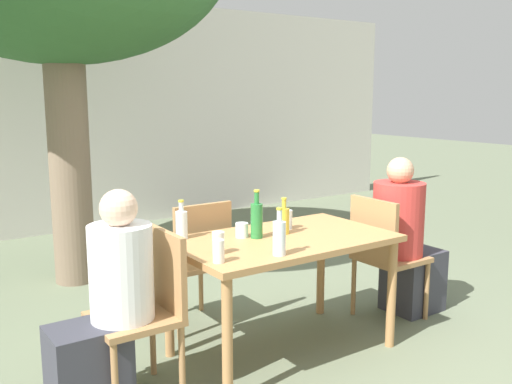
{
  "coord_description": "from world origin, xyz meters",
  "views": [
    {
      "loc": [
        -2.14,
        -2.8,
        1.68
      ],
      "look_at": [
        0.0,
        0.3,
        1.02
      ],
      "focal_mm": 40.0,
      "sensor_mm": 36.0,
      "label": 1
    }
  ],
  "objects": [
    {
      "name": "ground_plane",
      "position": [
        0.0,
        0.0,
        0.0
      ],
      "size": [
        30.0,
        30.0,
        0.0
      ],
      "primitive_type": "plane",
      "color": "#667056"
    },
    {
      "name": "patio_chair_1",
      "position": [
        0.93,
        0.0,
        0.53
      ],
      "size": [
        0.44,
        0.44,
        0.93
      ],
      "rotation": [
        0.0,
        0.0,
        1.57
      ],
      "color": "#A87A4C",
      "rests_on": "ground_plane"
    },
    {
      "name": "patio_chair_0",
      "position": [
        -0.93,
        0.0,
        0.53
      ],
      "size": [
        0.44,
        0.44,
        0.93
      ],
      "rotation": [
        0.0,
        0.0,
        -1.57
      ],
      "color": "#A87A4C",
      "rests_on": "ground_plane"
    },
    {
      "name": "oil_cruet_0",
      "position": [
        0.06,
        0.07,
        0.86
      ],
      "size": [
        0.07,
        0.07,
        0.24
      ],
      "color": "gold",
      "rests_on": "dining_table_front"
    },
    {
      "name": "green_bottle_3",
      "position": [
        -0.15,
        0.08,
        0.89
      ],
      "size": [
        0.08,
        0.08,
        0.31
      ],
      "color": "#287A38",
      "rests_on": "dining_table_front"
    },
    {
      "name": "water_bottle_1",
      "position": [
        -0.26,
        -0.31,
        0.88
      ],
      "size": [
        0.07,
        0.07,
        0.28
      ],
      "color": "silver",
      "rests_on": "dining_table_front"
    },
    {
      "name": "water_bottle_2",
      "position": [
        -0.54,
        0.34,
        0.87
      ],
      "size": [
        0.07,
        0.07,
        0.25
      ],
      "color": "silver",
      "rests_on": "dining_table_front"
    },
    {
      "name": "person_seated_1",
      "position": [
        1.17,
        -0.0,
        0.55
      ],
      "size": [
        0.59,
        0.38,
        1.21
      ],
      "rotation": [
        0.0,
        0.0,
        1.57
      ],
      "color": "#383842",
      "rests_on": "ground_plane"
    },
    {
      "name": "drinking_glass_0",
      "position": [
        -0.53,
        -0.09,
        0.83
      ],
      "size": [
        0.07,
        0.07,
        0.13
      ],
      "color": "silver",
      "rests_on": "dining_table_front"
    },
    {
      "name": "drinking_glass_3",
      "position": [
        0.16,
        0.16,
        0.83
      ],
      "size": [
        0.07,
        0.07,
        0.13
      ],
      "color": "white",
      "rests_on": "dining_table_front"
    },
    {
      "name": "patio_chair_2",
      "position": [
        -0.28,
        0.65,
        0.53
      ],
      "size": [
        0.44,
        0.44,
        0.93
      ],
      "rotation": [
        0.0,
        0.0,
        3.14
      ],
      "color": "#A87A4C",
      "rests_on": "ground_plane"
    },
    {
      "name": "cafe_building_wall",
      "position": [
        0.0,
        4.11,
        1.4
      ],
      "size": [
        10.0,
        0.08,
        2.8
      ],
      "color": "beige",
      "rests_on": "ground_plane"
    },
    {
      "name": "dining_table_front",
      "position": [
        0.0,
        0.0,
        0.68
      ],
      "size": [
        1.4,
        0.83,
        0.77
      ],
      "color": "#B27F4C",
      "rests_on": "ground_plane"
    },
    {
      "name": "drinking_glass_1",
      "position": [
        -0.21,
        0.15,
        0.82
      ],
      "size": [
        0.08,
        0.08,
        0.09
      ],
      "color": "white",
      "rests_on": "dining_table_front"
    },
    {
      "name": "person_seated_0",
      "position": [
        -1.17,
        -0.0,
        0.53
      ],
      "size": [
        0.57,
        0.34,
        1.19
      ],
      "rotation": [
        0.0,
        0.0,
        -1.57
      ],
      "color": "#383842",
      "rests_on": "ground_plane"
    },
    {
      "name": "drinking_glass_2",
      "position": [
        -0.62,
        -0.23,
        0.83
      ],
      "size": [
        0.06,
        0.06,
        0.13
      ],
      "color": "silver",
      "rests_on": "dining_table_front"
    }
  ]
}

